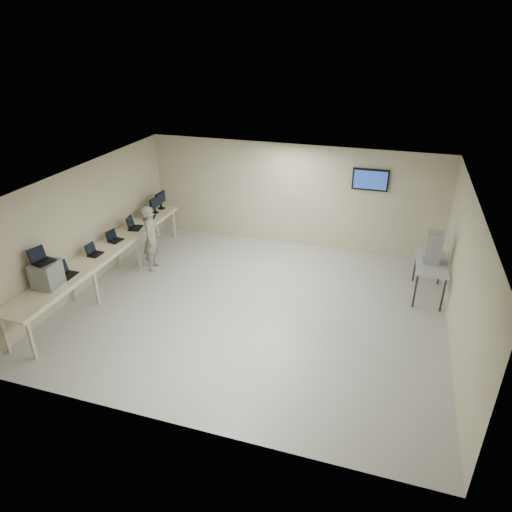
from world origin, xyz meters
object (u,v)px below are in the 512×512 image
(side_table, at_px, (431,265))
(equipment_box, at_px, (47,274))
(workbench, at_px, (106,252))
(soldier, at_px, (152,238))

(side_table, bearing_deg, equipment_box, -154.52)
(workbench, bearing_deg, soldier, 56.31)
(soldier, bearing_deg, workbench, 134.75)
(equipment_box, height_order, soldier, soldier)
(workbench, bearing_deg, side_table, 12.97)
(equipment_box, xyz_separation_m, soldier, (0.72, 2.78, -0.33))
(workbench, xyz_separation_m, side_table, (7.19, 1.66, -0.05))
(equipment_box, height_order, side_table, equipment_box)
(soldier, distance_m, side_table, 6.57)
(equipment_box, bearing_deg, side_table, 20.76)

